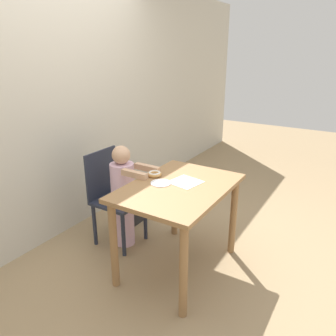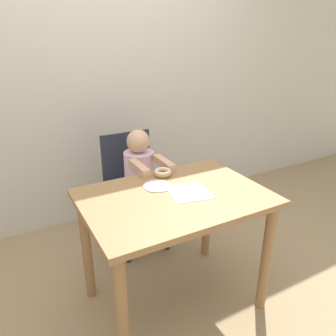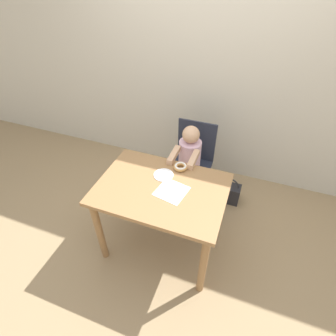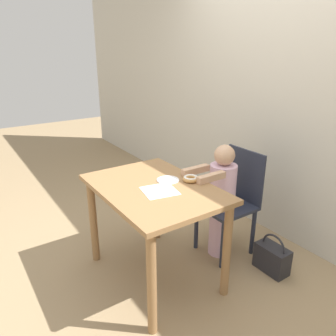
{
  "view_description": "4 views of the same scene",
  "coord_description": "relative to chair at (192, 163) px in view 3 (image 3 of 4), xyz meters",
  "views": [
    {
      "loc": [
        -2.04,
        -1.17,
        1.76
      ],
      "look_at": [
        0.02,
        0.11,
        0.88
      ],
      "focal_mm": 35.0,
      "sensor_mm": 36.0,
      "label": 1
    },
    {
      "loc": [
        -0.81,
        -1.41,
        1.59
      ],
      "look_at": [
        0.02,
        0.11,
        0.88
      ],
      "focal_mm": 35.0,
      "sensor_mm": 36.0,
      "label": 2
    },
    {
      "loc": [
        0.56,
        -1.37,
        2.2
      ],
      "look_at": [
        0.02,
        0.11,
        0.88
      ],
      "focal_mm": 28.0,
      "sensor_mm": 36.0,
      "label": 3
    },
    {
      "loc": [
        1.81,
        -1.1,
        1.68
      ],
      "look_at": [
        0.02,
        0.11,
        0.88
      ],
      "focal_mm": 35.0,
      "sensor_mm": 36.0,
      "label": 4
    }
  ],
  "objects": [
    {
      "name": "chair",
      "position": [
        0.0,
        0.0,
        0.0
      ],
      "size": [
        0.4,
        0.41,
        0.89
      ],
      "color": "#232838",
      "rests_on": "ground_plane"
    },
    {
      "name": "child_figure",
      "position": [
        0.0,
        -0.12,
        0.04
      ],
      "size": [
        0.23,
        0.44,
        0.97
      ],
      "color": "silver",
      "rests_on": "ground_plane"
    },
    {
      "name": "donut",
      "position": [
        0.01,
        -0.46,
        0.32
      ],
      "size": [
        0.12,
        0.12,
        0.04
      ],
      "color": "tan",
      "rests_on": "dining_table"
    },
    {
      "name": "wall_back",
      "position": [
        -0.05,
        0.57,
        0.79
      ],
      "size": [
        8.0,
        0.05,
        2.5
      ],
      "color": "beige",
      "rests_on": "ground_plane"
    },
    {
      "name": "ground_plane",
      "position": [
        -0.05,
        -0.73,
        -0.46
      ],
      "size": [
        12.0,
        12.0,
        0.0
      ],
      "primitive_type": "plane",
      "color": "#997F5B"
    },
    {
      "name": "napkin",
      "position": [
        0.04,
        -0.74,
        0.3
      ],
      "size": [
        0.26,
        0.26,
        0.0
      ],
      "color": "white",
      "rests_on": "dining_table"
    },
    {
      "name": "dining_table",
      "position": [
        -0.05,
        -0.73,
        0.17
      ],
      "size": [
        1.02,
        0.72,
        0.76
      ],
      "color": "olive",
      "rests_on": "ground_plane"
    },
    {
      "name": "handbag",
      "position": [
        0.42,
        0.06,
        -0.34
      ],
      "size": [
        0.26,
        0.14,
        0.32
      ],
      "color": "#232328",
      "rests_on": "ground_plane"
    },
    {
      "name": "plate",
      "position": [
        -0.09,
        -0.59,
        0.3
      ],
      "size": [
        0.17,
        0.17,
        0.01
      ],
      "color": "white",
      "rests_on": "dining_table"
    }
  ]
}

